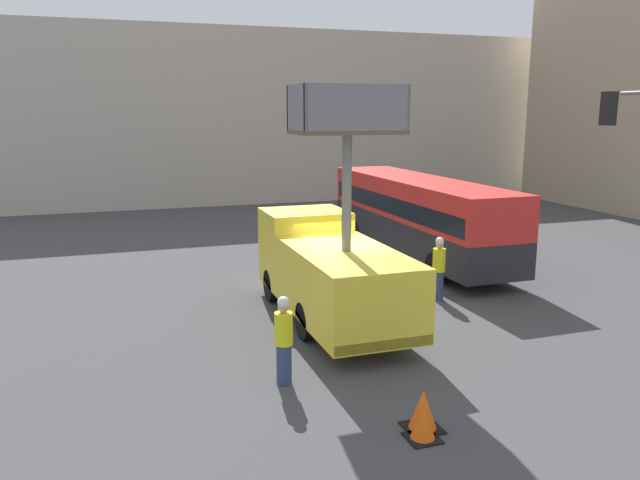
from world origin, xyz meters
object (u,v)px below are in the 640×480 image
utility_truck (330,267)px  road_worker_directing (439,268)px  city_bus (418,212)px  traffic_cone_mid_road (423,411)px  road_worker_near_truck (284,340)px  traffic_cone_near_truck (423,423)px

utility_truck → road_worker_directing: bearing=11.0°
city_bus → road_worker_directing: city_bus is taller
city_bus → traffic_cone_mid_road: size_ratio=14.84×
city_bus → traffic_cone_mid_road: bearing=149.5°
utility_truck → traffic_cone_mid_road: (-0.43, -6.15, -1.15)m
city_bus → road_worker_near_truck: 12.33m
city_bus → road_worker_directing: (-1.95, -5.15, -0.83)m
city_bus → traffic_cone_near_truck: city_bus is taller
city_bus → traffic_cone_near_truck: (-6.27, -12.34, -1.51)m
utility_truck → road_worker_near_truck: bearing=-122.9°
utility_truck → traffic_cone_mid_road: 6.27m
utility_truck → traffic_cone_mid_road: size_ratio=9.15×
road_worker_near_truck → road_worker_directing: bearing=4.3°
utility_truck → road_worker_directing: (3.73, 0.72, -0.53)m
traffic_cone_near_truck → road_worker_directing: bearing=59.0°
road_worker_near_truck → city_bus: bearing=18.8°
city_bus → road_worker_near_truck: size_ratio=5.84×
road_worker_near_truck → traffic_cone_mid_road: size_ratio=2.54×
traffic_cone_near_truck → traffic_cone_mid_road: 0.36m
traffic_cone_near_truck → traffic_cone_mid_road: (0.17, 0.32, 0.05)m
road_worker_directing → traffic_cone_mid_road: (-4.15, -6.87, -0.63)m
traffic_cone_mid_road → road_worker_directing: bearing=58.8°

